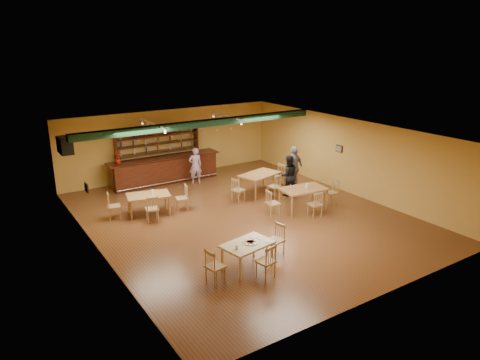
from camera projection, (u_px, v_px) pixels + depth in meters
floor at (244, 217)px, 15.53m from camera, size 12.00×12.00×0.00m
ceiling_beam at (203, 123)px, 16.90m from camera, size 10.00×0.30×0.25m
track_rail_left at (153, 124)px, 16.43m from camera, size 0.05×2.50×0.05m
track_rail_right at (227, 116)px, 18.09m from camera, size 0.05×2.50×0.05m
ac_unit at (65, 145)px, 15.70m from camera, size 0.34×0.70×0.48m
picture_left at (86, 188)px, 13.25m from camera, size 0.04×0.34×0.28m
picture_right at (339, 149)px, 17.98m from camera, size 0.04×0.34×0.28m
bar_counter at (165, 170)px, 19.13m from camera, size 4.91×0.85×1.13m
back_bar_hutch at (158, 154)px, 19.46m from camera, size 3.80×0.40×2.28m
poinsettia at (118, 158)px, 17.85m from camera, size 0.36×0.36×0.51m
dining_table_a at (149, 204)px, 15.65m from camera, size 1.64×1.20×0.74m
dining_table_b at (260, 183)px, 17.80m from camera, size 1.84×1.37×0.82m
dining_table_d at (303, 199)px, 16.07m from camera, size 1.74×1.16×0.82m
near_table at (247, 256)px, 11.95m from camera, size 1.48×1.09×0.72m
pizza_tray at (250, 242)px, 11.89m from camera, size 0.48×0.48×0.01m
parmesan_shaker at (237, 247)px, 11.49m from camera, size 0.09×0.09×0.11m
napkin_stack at (254, 237)px, 12.17m from camera, size 0.24×0.22×0.03m
pizza_server at (254, 240)px, 12.00m from camera, size 0.33×0.15×0.00m
side_plate at (268, 241)px, 11.96m from camera, size 0.26×0.26×0.01m
patron_bar at (195, 166)px, 18.94m from camera, size 0.64×0.48×1.57m
patron_right_a at (288, 175)px, 17.45m from camera, size 0.95×0.84×1.63m
patron_right_b at (294, 168)px, 18.15m from camera, size 1.14×0.72×1.81m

